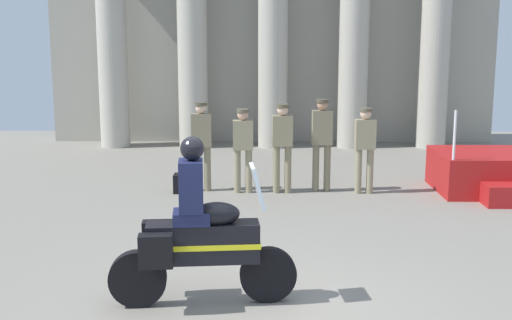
% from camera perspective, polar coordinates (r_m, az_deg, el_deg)
% --- Properties ---
extents(ground_plane, '(28.32, 28.32, 0.00)m').
position_cam_1_polar(ground_plane, '(7.30, 0.08, -13.23)').
color(ground_plane, gray).
extents(reviewing_stand, '(2.52, 2.26, 1.66)m').
position_cam_1_polar(reviewing_stand, '(13.57, 20.54, -1.08)').
color(reviewing_stand, '#A51919').
rests_on(reviewing_stand, ground_plane).
extents(officer_in_row_0, '(0.39, 0.24, 1.72)m').
position_cam_1_polar(officer_in_row_0, '(12.74, -4.72, 1.81)').
color(officer_in_row_0, '#7A7056').
rests_on(officer_in_row_0, ground_plane).
extents(officer_in_row_1, '(0.39, 0.24, 1.61)m').
position_cam_1_polar(officer_in_row_1, '(12.56, -1.13, 1.42)').
color(officer_in_row_1, gray).
rests_on(officer_in_row_1, ground_plane).
extents(officer_in_row_2, '(0.39, 0.24, 1.71)m').
position_cam_1_polar(officer_in_row_2, '(12.54, 2.29, 1.67)').
color(officer_in_row_2, '#847A5B').
rests_on(officer_in_row_2, ground_plane).
extents(officer_in_row_3, '(0.39, 0.24, 1.79)m').
position_cam_1_polar(officer_in_row_3, '(12.71, 5.71, 1.96)').
color(officer_in_row_3, '#7A7056').
rests_on(officer_in_row_3, ground_plane).
extents(officer_in_row_4, '(0.39, 0.24, 1.64)m').
position_cam_1_polar(officer_in_row_4, '(12.67, 9.37, 1.43)').
color(officer_in_row_4, gray).
rests_on(officer_in_row_4, ground_plane).
extents(motorcycle_with_rider, '(2.09, 0.73, 1.90)m').
position_cam_1_polar(motorcycle_with_rider, '(7.34, -5.16, -6.53)').
color(motorcycle_with_rider, black).
rests_on(motorcycle_with_rider, ground_plane).
extents(briefcase_on_ground, '(0.10, 0.32, 0.36)m').
position_cam_1_polar(briefcase_on_ground, '(12.80, -6.86, -2.00)').
color(briefcase_on_ground, black).
rests_on(briefcase_on_ground, ground_plane).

